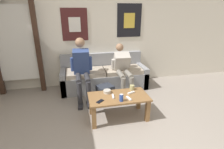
# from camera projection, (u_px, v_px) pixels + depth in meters

# --- Properties ---
(wall_back) EXTENTS (10.00, 0.07, 2.55)m
(wall_back) POSITION_uv_depth(u_px,v_px,m) (96.00, 34.00, 4.29)
(wall_back) COLOR silver
(wall_back) RESTS_ON ground_plane
(door_frame) EXTENTS (1.00, 0.10, 2.15)m
(door_frame) POSITION_uv_depth(u_px,v_px,m) (15.00, 41.00, 3.76)
(door_frame) COLOR #382319
(door_frame) RESTS_ON ground_plane
(couch) EXTENTS (2.05, 0.74, 0.82)m
(couch) POSITION_uv_depth(u_px,v_px,m) (104.00, 77.00, 4.32)
(couch) COLOR gray
(couch) RESTS_ON ground_plane
(coffee_table) EXTENTS (1.04, 0.55, 0.43)m
(coffee_table) POSITION_uv_depth(u_px,v_px,m) (118.00, 100.00, 3.06)
(coffee_table) COLOR olive
(coffee_table) RESTS_ON ground_plane
(person_seated_adult) EXTENTS (0.47, 0.88, 1.28)m
(person_seated_adult) POSITION_uv_depth(u_px,v_px,m) (82.00, 67.00, 3.71)
(person_seated_adult) COLOR #2D2D33
(person_seated_adult) RESTS_ON ground_plane
(person_seated_teen) EXTENTS (0.47, 0.95, 1.10)m
(person_seated_teen) POSITION_uv_depth(u_px,v_px,m) (123.00, 67.00, 3.95)
(person_seated_teen) COLOR gray
(person_seated_teen) RESTS_ON ground_plane
(backpack) EXTENTS (0.38, 0.38, 0.37)m
(backpack) POSITION_uv_depth(u_px,v_px,m) (106.00, 94.00, 3.65)
(backpack) COLOR #282D38
(backpack) RESTS_ON ground_plane
(ceramic_bowl) EXTENTS (0.14, 0.14, 0.06)m
(ceramic_bowl) POSITION_uv_depth(u_px,v_px,m) (107.00, 91.00, 3.13)
(ceramic_bowl) COLOR #B7B2A8
(ceramic_bowl) RESTS_ON coffee_table
(pillar_candle) EXTENTS (0.09, 0.09, 0.10)m
(pillar_candle) POSITION_uv_depth(u_px,v_px,m) (132.00, 87.00, 3.26)
(pillar_candle) COLOR tan
(pillar_candle) RESTS_ON coffee_table
(drink_can_blue) EXTENTS (0.07, 0.07, 0.12)m
(drink_can_blue) POSITION_uv_depth(u_px,v_px,m) (121.00, 98.00, 2.84)
(drink_can_blue) COLOR #28479E
(drink_can_blue) RESTS_ON coffee_table
(game_controller_near_left) EXTENTS (0.05, 0.15, 0.03)m
(game_controller_near_left) POSITION_uv_depth(u_px,v_px,m) (113.00, 96.00, 3.00)
(game_controller_near_left) COLOR white
(game_controller_near_left) RESTS_ON coffee_table
(game_controller_near_right) EXTENTS (0.07, 0.15, 0.03)m
(game_controller_near_right) POSITION_uv_depth(u_px,v_px,m) (129.00, 98.00, 2.93)
(game_controller_near_right) COLOR white
(game_controller_near_right) RESTS_ON coffee_table
(game_controller_far_center) EXTENTS (0.15, 0.08, 0.03)m
(game_controller_far_center) POSITION_uv_depth(u_px,v_px,m) (131.00, 93.00, 3.13)
(game_controller_far_center) COLOR white
(game_controller_far_center) RESTS_ON coffee_table
(cell_phone) EXTENTS (0.15, 0.14, 0.01)m
(cell_phone) POSITION_uv_depth(u_px,v_px,m) (100.00, 101.00, 2.84)
(cell_phone) COLOR black
(cell_phone) RESTS_ON coffee_table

